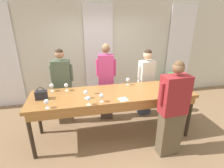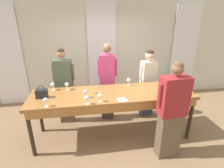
% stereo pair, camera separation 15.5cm
% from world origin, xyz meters
% --- Properties ---
extents(ground_plane, '(18.00, 18.00, 0.00)m').
position_xyz_m(ground_plane, '(0.00, 0.00, 0.00)').
color(ground_plane, '#846647').
extents(wall_back, '(12.00, 0.06, 2.80)m').
position_xyz_m(wall_back, '(0.00, 1.94, 1.40)').
color(wall_back, beige).
rests_on(wall_back, ground_plane).
extents(curtain_panel_left, '(0.80, 0.03, 2.69)m').
position_xyz_m(curtain_panel_left, '(-2.53, 1.87, 1.34)').
color(curtain_panel_left, white).
rests_on(curtain_panel_left, ground_plane).
extents(curtain_panel_center, '(0.80, 0.03, 2.69)m').
position_xyz_m(curtain_panel_center, '(0.00, 1.87, 1.34)').
color(curtain_panel_center, white).
rests_on(curtain_panel_center, ground_plane).
extents(curtain_panel_right, '(0.80, 0.03, 2.69)m').
position_xyz_m(curtain_panel_right, '(2.53, 1.87, 1.34)').
color(curtain_panel_right, white).
rests_on(curtain_panel_right, ground_plane).
extents(tasting_bar, '(3.16, 0.88, 0.98)m').
position_xyz_m(tasting_bar, '(0.00, -0.02, 0.90)').
color(tasting_bar, '#9E6633').
rests_on(tasting_bar, ground_plane).
extents(wine_bottle, '(0.08, 0.08, 0.31)m').
position_xyz_m(wine_bottle, '(1.28, -0.25, 1.10)').
color(wine_bottle, black).
rests_on(wine_bottle, tasting_bar).
extents(handbag, '(0.20, 0.12, 0.23)m').
position_xyz_m(handbag, '(-1.31, -0.00, 1.06)').
color(handbag, '#232328').
rests_on(handbag, tasting_bar).
extents(wine_glass_front_left, '(0.08, 0.08, 0.16)m').
position_xyz_m(wine_glass_front_left, '(-0.51, -0.39, 1.09)').
color(wine_glass_front_left, white).
rests_on(wine_glass_front_left, tasting_bar).
extents(wine_glass_front_mid, '(0.08, 0.08, 0.16)m').
position_xyz_m(wine_glass_front_mid, '(-1.17, -0.36, 1.09)').
color(wine_glass_front_mid, white).
rests_on(wine_glass_front_mid, tasting_bar).
extents(wine_glass_front_right, '(0.08, 0.08, 0.16)m').
position_xyz_m(wine_glass_front_right, '(-0.28, -0.33, 1.09)').
color(wine_glass_front_right, white).
rests_on(wine_glass_front_right, tasting_bar).
extents(wine_glass_center_left, '(0.08, 0.08, 0.16)m').
position_xyz_m(wine_glass_center_left, '(-0.53, -0.13, 1.09)').
color(wine_glass_center_left, white).
rests_on(wine_glass_center_left, tasting_bar).
extents(wine_glass_center_mid, '(0.08, 0.08, 0.16)m').
position_xyz_m(wine_glass_center_mid, '(-1.17, 0.33, 1.09)').
color(wine_glass_center_mid, white).
rests_on(wine_glass_center_mid, tasting_bar).
extents(wine_glass_center_right, '(0.08, 0.08, 0.16)m').
position_xyz_m(wine_glass_center_right, '(0.40, 0.34, 1.09)').
color(wine_glass_center_right, white).
rests_on(wine_glass_center_right, tasting_bar).
extents(wine_glass_back_left, '(0.08, 0.08, 0.16)m').
position_xyz_m(wine_glass_back_left, '(-0.89, 0.29, 1.09)').
color(wine_glass_back_left, white).
rests_on(wine_glass_back_left, tasting_bar).
extents(napkin, '(0.19, 0.19, 0.00)m').
position_xyz_m(napkin, '(0.12, -0.32, 0.98)').
color(napkin, white).
rests_on(napkin, tasting_bar).
extents(pen, '(0.14, 0.03, 0.01)m').
position_xyz_m(pen, '(-0.29, 0.02, 0.98)').
color(pen, black).
rests_on(pen, tasting_bar).
extents(guest_olive_jacket, '(0.49, 0.26, 1.75)m').
position_xyz_m(guest_olive_jacket, '(-0.98, 0.70, 0.90)').
color(guest_olive_jacket, brown).
rests_on(guest_olive_jacket, ground_plane).
extents(guest_pink_top, '(0.46, 0.27, 1.83)m').
position_xyz_m(guest_pink_top, '(-0.01, 0.70, 0.95)').
color(guest_pink_top, '#473833').
rests_on(guest_pink_top, ground_plane).
extents(guest_cream_sweater, '(0.46, 0.27, 1.67)m').
position_xyz_m(guest_cream_sweater, '(0.97, 0.70, 0.88)').
color(guest_cream_sweater, '#383D51').
rests_on(guest_cream_sweater, ground_plane).
extents(host_pouring, '(0.57, 0.28, 1.75)m').
position_xyz_m(host_pouring, '(0.88, -0.71, 0.88)').
color(host_pouring, brown).
rests_on(host_pouring, ground_plane).
extents(potted_plant, '(0.42, 0.42, 0.80)m').
position_xyz_m(potted_plant, '(2.16, 1.51, 0.44)').
color(potted_plant, '#935B3D').
rests_on(potted_plant, ground_plane).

